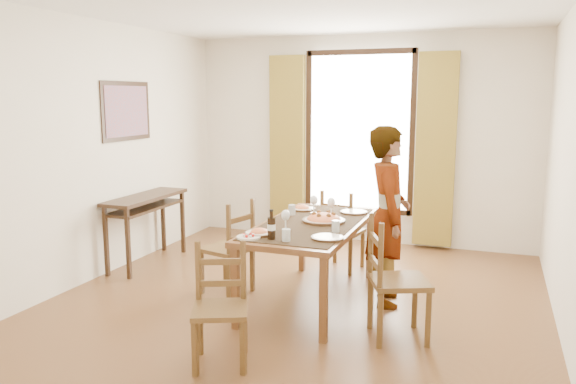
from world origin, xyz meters
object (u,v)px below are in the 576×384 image
(console_table, at_px, (146,206))
(pasta_platter, at_px, (324,217))
(dining_table, at_px, (311,230))
(man, at_px, (388,216))

(console_table, bearing_deg, pasta_platter, -10.21)
(console_table, relative_size, dining_table, 0.66)
(dining_table, distance_m, man, 0.72)
(console_table, xyz_separation_m, pasta_platter, (2.24, -0.40, 0.12))
(console_table, distance_m, pasta_platter, 2.28)
(pasta_platter, bearing_deg, console_table, 169.79)
(man, bearing_deg, pasta_platter, 87.83)
(console_table, height_order, pasta_platter, pasta_platter)
(dining_table, bearing_deg, console_table, 167.43)
(console_table, distance_m, dining_table, 2.19)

